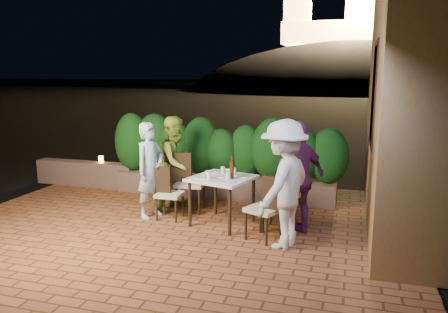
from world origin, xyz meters
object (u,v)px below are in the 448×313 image
at_px(chair_right_front, 264,208).
at_px(diner_blue, 150,170).
at_px(diner_green, 176,163).
at_px(chair_right_back, 278,200).
at_px(parapet_lamp, 101,159).
at_px(chair_left_back, 190,182).
at_px(dining_table, 222,201).
at_px(diner_white, 284,184).
at_px(chair_left_front, 170,193).
at_px(bowl, 228,171).
at_px(beer_bottle, 232,167).
at_px(diner_purple, 298,178).

distance_m(chair_right_front, diner_blue, 2.03).
bearing_deg(diner_green, chair_right_back, -94.66).
bearing_deg(parapet_lamp, chair_left_back, -23.28).
distance_m(dining_table, chair_right_front, 0.87).
relative_size(diner_green, diner_white, 0.93).
bearing_deg(diner_green, chair_left_front, -153.77).
height_order(dining_table, bowl, bowl).
bearing_deg(beer_bottle, diner_green, 151.98).
bearing_deg(diner_purple, dining_table, -55.37).
bearing_deg(beer_bottle, parapet_lamp, 154.70).
bearing_deg(bowl, diner_purple, -18.64).
bearing_deg(diner_white, chair_left_back, -103.53).
height_order(beer_bottle, chair_left_back, beer_bottle).
bearing_deg(diner_purple, beer_bottle, -54.27).
distance_m(bowl, chair_left_front, 1.00).
bearing_deg(diner_blue, chair_right_back, -72.32).
xyz_separation_m(dining_table, chair_right_front, (0.74, -0.45, 0.09)).
xyz_separation_m(beer_bottle, chair_left_front, (-1.04, 0.03, -0.49)).
height_order(diner_white, parapet_lamp, diner_white).
relative_size(diner_blue, parapet_lamp, 11.06).
bearing_deg(bowl, diner_green, 164.90).
relative_size(beer_bottle, parapet_lamp, 2.42).
bearing_deg(dining_table, diner_purple, -3.31).
height_order(bowl, parapet_lamp, bowl).
height_order(dining_table, chair_left_front, chair_left_front).
bearing_deg(chair_right_back, dining_table, 8.19).
bearing_deg(chair_left_front, beer_bottle, -3.42).
bearing_deg(diner_purple, chair_right_front, -10.08).
distance_m(beer_bottle, diner_blue, 1.38).
bearing_deg(dining_table, chair_right_front, -30.98).
bearing_deg(dining_table, diner_white, -30.22).
height_order(diner_purple, parapet_lamp, diner_purple).
bearing_deg(diner_purple, diner_green, -69.07).
xyz_separation_m(chair_right_front, chair_right_back, (0.13, 0.45, 0.00)).
xyz_separation_m(dining_table, beer_bottle, (0.16, -0.03, 0.54)).
bearing_deg(chair_right_front, chair_left_back, -9.08).
height_order(chair_left_front, chair_right_back, chair_right_back).
bearing_deg(diner_white, chair_right_back, -146.10).
xyz_separation_m(dining_table, diner_blue, (-1.21, 0.02, 0.40)).
height_order(bowl, chair_left_back, chair_left_back).
height_order(chair_left_back, diner_blue, diner_blue).
xyz_separation_m(chair_left_front, chair_right_back, (1.75, 0.00, 0.04)).
bearing_deg(chair_right_back, beer_bottle, 10.54).
distance_m(chair_right_back, diner_purple, 0.47).
distance_m(dining_table, chair_left_front, 0.88).
distance_m(chair_right_front, parapet_lamp, 4.28).
relative_size(diner_white, diner_purple, 1.04).
height_order(chair_right_front, diner_green, diner_green).
xyz_separation_m(bowl, chair_left_back, (-0.71, 0.16, -0.27)).
height_order(chair_left_front, diner_green, diner_green).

